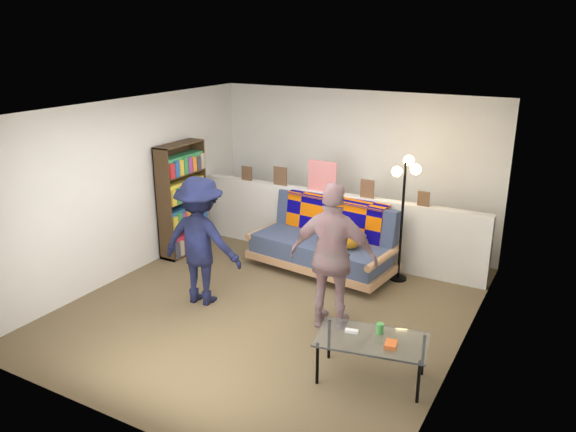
{
  "coord_description": "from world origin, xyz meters",
  "views": [
    {
      "loc": [
        3.19,
        -5.35,
        3.23
      ],
      "look_at": [
        0.0,
        0.4,
        1.05
      ],
      "focal_mm": 35.0,
      "sensor_mm": 36.0,
      "label": 1
    }
  ],
  "objects_px": {
    "futon_sofa": "(325,243)",
    "bookshelf": "(182,203)",
    "floor_lamp": "(405,194)",
    "coffee_table": "(373,342)",
    "person_right": "(333,257)",
    "person_left": "(201,241)"
  },
  "relations": [
    {
      "from": "coffee_table",
      "to": "floor_lamp",
      "type": "relative_size",
      "value": 0.67
    },
    {
      "from": "person_left",
      "to": "coffee_table",
      "type": "bearing_deg",
      "value": 160.63
    },
    {
      "from": "futon_sofa",
      "to": "person_left",
      "type": "bearing_deg",
      "value": -119.48
    },
    {
      "from": "futon_sofa",
      "to": "bookshelf",
      "type": "bearing_deg",
      "value": -168.88
    },
    {
      "from": "coffee_table",
      "to": "floor_lamp",
      "type": "bearing_deg",
      "value": 101.96
    },
    {
      "from": "floor_lamp",
      "to": "person_left",
      "type": "distance_m",
      "value": 2.7
    },
    {
      "from": "futon_sofa",
      "to": "coffee_table",
      "type": "xyz_separation_m",
      "value": [
        1.53,
        -2.17,
        0.01
      ]
    },
    {
      "from": "person_right",
      "to": "floor_lamp",
      "type": "bearing_deg",
      "value": -108.75
    },
    {
      "from": "futon_sofa",
      "to": "bookshelf",
      "type": "distance_m",
      "value": 2.24
    },
    {
      "from": "coffee_table",
      "to": "person_right",
      "type": "xyz_separation_m",
      "value": [
        -0.77,
        0.76,
        0.44
      ]
    },
    {
      "from": "coffee_table",
      "to": "person_left",
      "type": "xyz_separation_m",
      "value": [
        -2.44,
        0.56,
        0.39
      ]
    },
    {
      "from": "futon_sofa",
      "to": "bookshelf",
      "type": "height_order",
      "value": "bookshelf"
    },
    {
      "from": "futon_sofa",
      "to": "person_right",
      "type": "distance_m",
      "value": 1.66
    },
    {
      "from": "futon_sofa",
      "to": "person_right",
      "type": "relative_size",
      "value": 1.25
    },
    {
      "from": "floor_lamp",
      "to": "person_left",
      "type": "xyz_separation_m",
      "value": [
        -1.94,
        -1.83,
        -0.41
      ]
    },
    {
      "from": "floor_lamp",
      "to": "person_right",
      "type": "relative_size",
      "value": 1.0
    },
    {
      "from": "floor_lamp",
      "to": "person_right",
      "type": "bearing_deg",
      "value": -99.29
    },
    {
      "from": "floor_lamp",
      "to": "person_right",
      "type": "height_order",
      "value": "floor_lamp"
    },
    {
      "from": "person_right",
      "to": "futon_sofa",
      "type": "bearing_deg",
      "value": -71.12
    },
    {
      "from": "futon_sofa",
      "to": "floor_lamp",
      "type": "bearing_deg",
      "value": 11.83
    },
    {
      "from": "bookshelf",
      "to": "person_right",
      "type": "bearing_deg",
      "value": -18.6
    },
    {
      "from": "coffee_table",
      "to": "person_left",
      "type": "relative_size",
      "value": 0.71
    }
  ]
}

